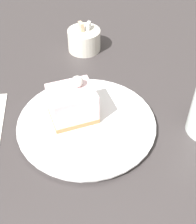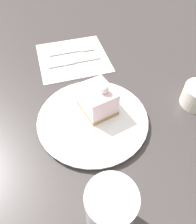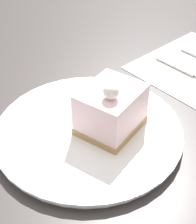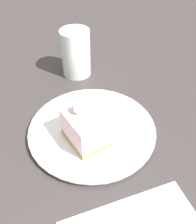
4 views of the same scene
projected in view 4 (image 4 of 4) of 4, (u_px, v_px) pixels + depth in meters
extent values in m
plane|color=#383333|center=(93.00, 122.00, 0.56)|extent=(4.00, 4.00, 0.00)
cylinder|color=white|center=(92.00, 130.00, 0.53)|extent=(0.26, 0.26, 0.01)
cylinder|color=white|center=(92.00, 128.00, 0.53)|extent=(0.27, 0.27, 0.00)
cube|color=#AD8451|center=(87.00, 137.00, 0.50)|extent=(0.10, 0.09, 0.01)
cube|color=silver|center=(87.00, 125.00, 0.48)|extent=(0.10, 0.09, 0.06)
sphere|color=white|center=(78.00, 108.00, 0.46)|extent=(0.02, 0.02, 0.02)
cylinder|color=silver|center=(76.00, 53.00, 0.66)|extent=(0.08, 0.08, 0.13)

